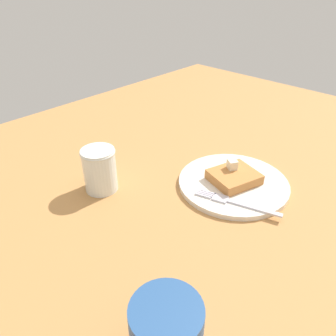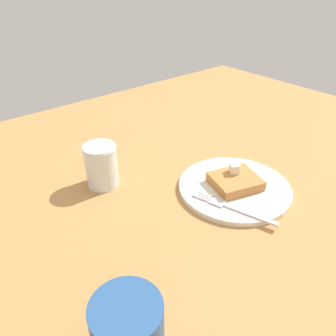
% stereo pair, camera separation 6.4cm
% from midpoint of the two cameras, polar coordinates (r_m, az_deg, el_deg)
% --- Properties ---
extents(table_surface, '(1.26, 1.26, 0.03)m').
position_cam_midpoint_polar(table_surface, '(0.72, 10.08, -1.79)').
color(table_surface, '#B57D45').
rests_on(table_surface, ground).
extents(plate, '(0.22, 0.22, 0.01)m').
position_cam_midpoint_polar(plate, '(0.67, 8.64, -2.68)').
color(plate, silver).
rests_on(plate, table_surface).
extents(toast_slice_center, '(0.11, 0.10, 0.02)m').
position_cam_midpoint_polar(toast_slice_center, '(0.66, 8.74, -1.64)').
color(toast_slice_center, '#BE793D').
rests_on(toast_slice_center, plate).
extents(butter_pat_primary, '(0.02, 0.03, 0.02)m').
position_cam_midpoint_polar(butter_pat_primary, '(0.66, 8.79, 0.38)').
color(butter_pat_primary, '#F6EAC7').
rests_on(butter_pat_primary, toast_slice_center).
extents(fork, '(0.06, 0.16, 0.00)m').
position_cam_midpoint_polar(fork, '(0.61, 8.24, -5.94)').
color(fork, silver).
rests_on(fork, plate).
extents(syrup_jar, '(0.07, 0.07, 0.09)m').
position_cam_midpoint_polar(syrup_jar, '(0.66, -14.51, -0.66)').
color(syrup_jar, '#42200B').
rests_on(syrup_jar, table_surface).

